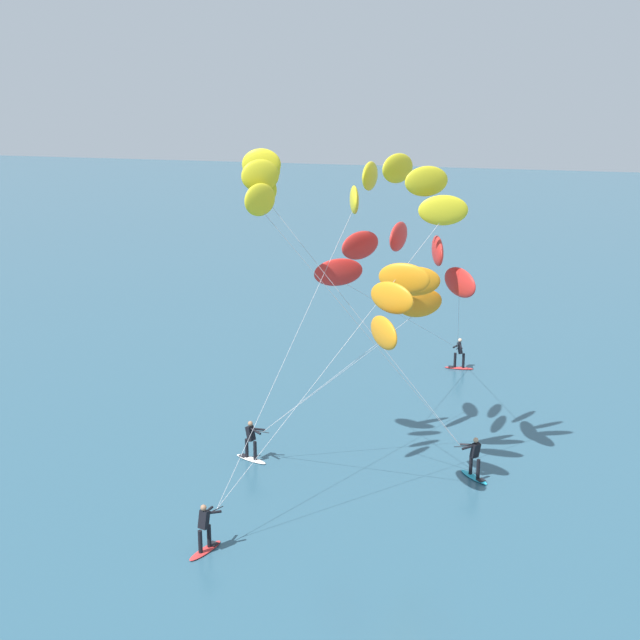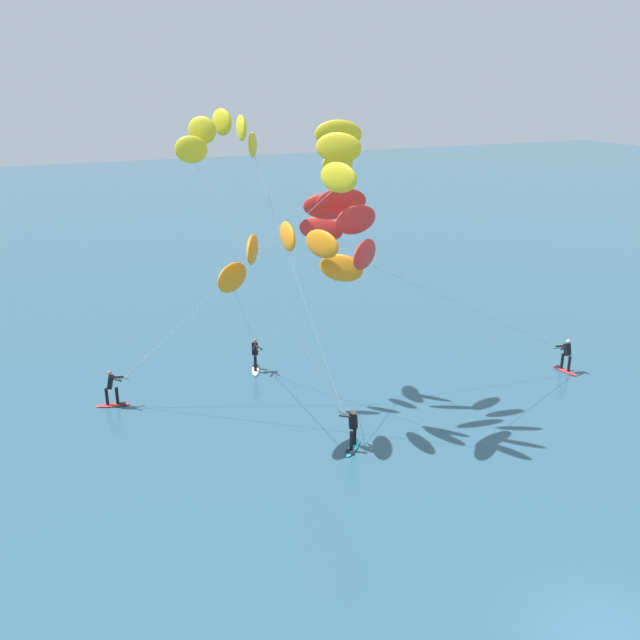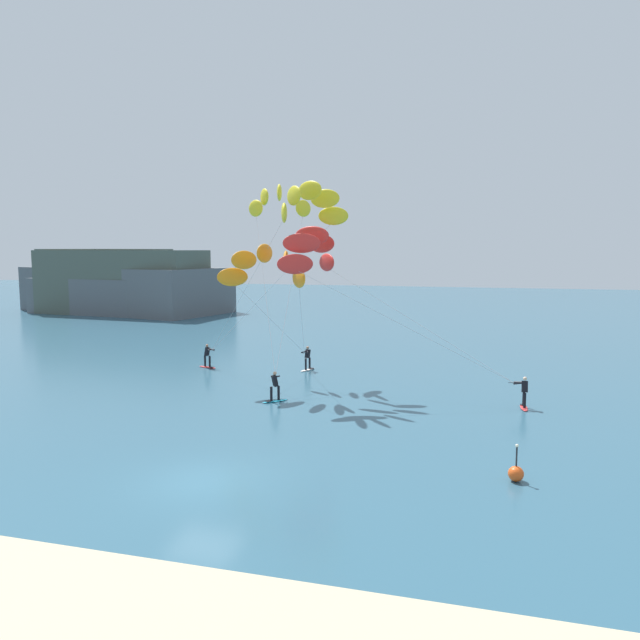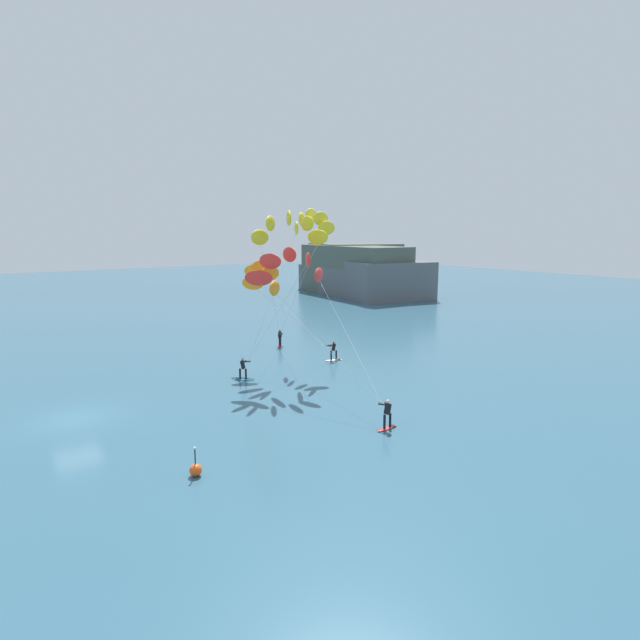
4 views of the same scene
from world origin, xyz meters
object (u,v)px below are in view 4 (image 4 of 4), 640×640
Objects in this scene: kitesurfer_far_out at (292,270)px; kitesurfer_downwind at (288,234)px; kitesurfer_nearshore at (308,229)px; kitesurfer_mid_water at (266,280)px; marker_buoy at (196,470)px.

kitesurfer_downwind reaches higher than kitesurfer_far_out.
kitesurfer_far_out is at bearing -46.06° from kitesurfer_nearshore.
kitesurfer_nearshore reaches higher than kitesurfer_downwind.
kitesurfer_nearshore is 0.94× the size of kitesurfer_far_out.
kitesurfer_nearshore is 1.46× the size of kitesurfer_mid_water.
marker_buoy is (11.59, -12.15, -10.24)m from kitesurfer_downwind.
kitesurfer_mid_water is at bearing -80.62° from kitesurfer_nearshore.
kitesurfer_far_out is 2.72m from kitesurfer_downwind.
kitesurfer_nearshore is at bearing 133.94° from kitesurfer_far_out.
kitesurfer_downwind is at bearing 19.02° from kitesurfer_mid_water.
kitesurfer_mid_water is 6.24× the size of marker_buoy.
kitesurfer_mid_water is 4.13m from kitesurfer_downwind.
kitesurfer_downwind is (-0.90, 0.28, 2.55)m from kitesurfer_far_out.
marker_buoy is (10.69, -11.87, -7.70)m from kitesurfer_far_out.
kitesurfer_far_out is 9.68× the size of marker_buoy.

